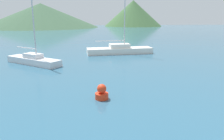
% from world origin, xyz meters
% --- Properties ---
extents(sailboat_inner, '(8.25, 2.81, 10.65)m').
position_xyz_m(sailboat_inner, '(3.09, 27.37, 0.50)').
color(sailboat_inner, white).
rests_on(sailboat_inner, ground_plane).
extents(sailboat_middle, '(5.87, 4.99, 8.49)m').
position_xyz_m(sailboat_middle, '(-6.05, 22.03, 0.45)').
color(sailboat_middle, silver).
rests_on(sailboat_middle, ground_plane).
extents(buoy_marker, '(0.75, 0.75, 0.86)m').
position_xyz_m(buoy_marker, '(0.09, 12.13, 0.36)').
color(buoy_marker, red).
rests_on(buoy_marker, ground_plane).
extents(hill_west, '(48.37, 48.37, 9.98)m').
position_xyz_m(hill_west, '(-21.33, 98.69, 4.99)').
color(hill_west, '#38563D').
rests_on(hill_west, ground_plane).
extents(hill_central, '(27.36, 27.36, 12.05)m').
position_xyz_m(hill_central, '(19.94, 106.93, 6.02)').
color(hill_central, '#3D6038').
rests_on(hill_central, ground_plane).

